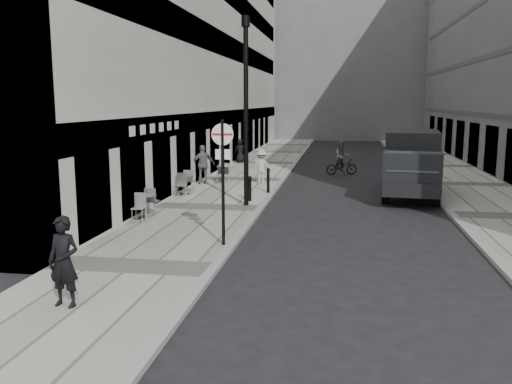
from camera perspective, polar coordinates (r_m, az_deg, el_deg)
ground at (r=10.73m, az=-8.20°, el=-13.01°), size 120.00×120.00×0.00m
sidewalk at (r=28.20m, az=-1.31°, el=1.29°), size 4.00×60.00×0.12m
far_sidewalk at (r=28.39m, az=21.10°, el=0.71°), size 4.00×60.00×0.12m
building_left at (r=35.47m, az=-6.07°, el=17.42°), size 4.00×45.00×18.00m
building_far at (r=65.83m, az=7.94°, el=15.46°), size 24.00×16.00×22.00m
walking_man at (r=11.24m, az=-19.58°, el=-6.93°), size 0.71×0.51×1.80m
sign_post at (r=14.87m, az=-3.51°, el=2.80°), size 0.60×0.11×3.49m
lamppost at (r=20.65m, az=-1.06°, el=9.42°), size 0.32×0.32×7.08m
bollard_near at (r=21.78m, az=-0.64°, el=0.27°), size 0.13×0.13×0.95m
bollard_far at (r=23.79m, az=1.29°, el=1.15°), size 0.14×0.14×1.02m
panel_van at (r=24.36m, az=16.10°, el=3.23°), size 2.88×6.18×2.81m
cyclist at (r=30.85m, az=9.01°, el=3.18°), size 1.89×1.18×1.92m
pedestrian_a at (r=26.33m, az=-5.59°, el=2.89°), size 1.21×0.84×1.91m
pedestrian_b at (r=26.38m, az=0.58°, el=2.69°), size 1.11×0.66×1.68m
pedestrian_c at (r=35.70m, az=-1.69°, el=4.37°), size 0.85×0.66×1.54m
cafe_table_near at (r=23.46m, az=-7.45°, el=0.95°), size 0.78×1.76×1.00m
cafe_table_mid at (r=18.97m, az=-11.55°, el=-1.27°), size 0.75×1.69×0.96m
cafe_table_far at (r=27.08m, az=-3.45°, el=2.03°), size 0.69×1.56×0.89m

